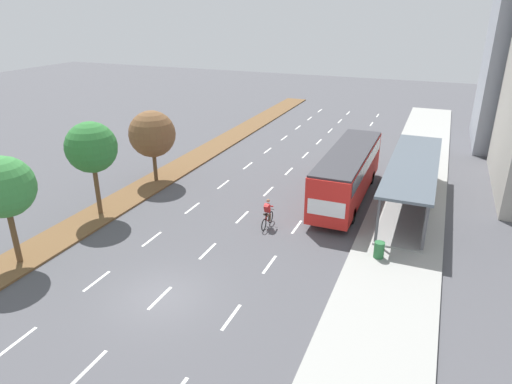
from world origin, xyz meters
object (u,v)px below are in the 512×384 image
(bus_shelter, at_px, (416,180))
(median_tree_third, at_px, (152,134))
(median_tree_second, at_px, (91,148))
(bus, at_px, (348,170))
(trash_bin, at_px, (379,250))
(median_tree_nearest, at_px, (3,187))
(cyclist, at_px, (267,214))

(bus_shelter, distance_m, median_tree_third, 18.12)
(median_tree_second, distance_m, median_tree_third, 6.21)
(bus, xyz_separation_m, trash_bin, (3.20, -7.21, -1.49))
(bus, distance_m, median_tree_nearest, 19.77)
(trash_bin, bearing_deg, cyclist, 168.33)
(bus_shelter, distance_m, bus, 4.30)
(bus, distance_m, median_tree_second, 16.00)
(median_tree_second, relative_size, median_tree_third, 1.12)
(median_tree_third, bearing_deg, bus_shelter, 7.53)
(bus_shelter, xyz_separation_m, bus, (-4.28, -0.29, 0.20))
(median_tree_nearest, distance_m, trash_bin, 18.43)
(median_tree_second, xyz_separation_m, trash_bin, (16.73, 1.03, -3.74))
(bus_shelter, height_order, cyclist, bus_shelter)
(bus_shelter, bearing_deg, trash_bin, -98.20)
(bus_shelter, xyz_separation_m, median_tree_nearest, (-17.67, -14.70, 2.25))
(trash_bin, bearing_deg, bus, 113.95)
(cyclist, bearing_deg, median_tree_third, 159.74)
(median_tree_nearest, relative_size, median_tree_third, 1.07)
(bus_shelter, height_order, median_tree_third, median_tree_third)
(bus, height_order, median_tree_third, median_tree_third)
(median_tree_third, height_order, trash_bin, median_tree_third)
(cyclist, bearing_deg, bus_shelter, 38.71)
(bus, bearing_deg, median_tree_second, -148.67)
(bus, distance_m, cyclist, 6.87)
(bus, xyz_separation_m, median_tree_third, (-13.61, -2.07, 1.51))
(cyclist, height_order, trash_bin, cyclist)
(bus, height_order, median_tree_second, median_tree_second)
(bus_shelter, height_order, bus, bus)
(median_tree_nearest, relative_size, median_tree_second, 0.96)
(bus_shelter, relative_size, median_tree_second, 2.27)
(median_tree_third, distance_m, trash_bin, 17.83)
(bus_shelter, distance_m, cyclist, 9.88)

